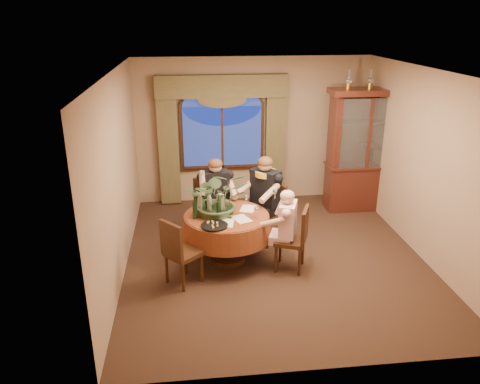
{
  "coord_description": "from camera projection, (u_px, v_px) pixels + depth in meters",
  "views": [
    {
      "loc": [
        -1.25,
        -6.33,
        3.51
      ],
      "look_at": [
        -0.53,
        -0.03,
        1.1
      ],
      "focal_mm": 35.0,
      "sensor_mm": 36.0,
      "label": 1
    }
  ],
  "objects": [
    {
      "name": "person_pink",
      "position": [
        287.0,
        230.0,
        6.74
      ],
      "size": [
        0.52,
        0.54,
        1.21
      ],
      "primitive_type": null,
      "rotation": [
        0.0,
        0.0,
        1.22
      ],
      "color": "beige",
      "rests_on": "floor"
    },
    {
      "name": "person_scarf",
      "position": [
        265.0,
        199.0,
        7.55
      ],
      "size": [
        0.7,
        0.7,
        1.44
      ],
      "primitive_type": null,
      "rotation": [
        0.0,
        0.0,
        -3.97
      ],
      "color": "black",
      "rests_on": "floor"
    },
    {
      "name": "oil_lamp_center",
      "position": [
        371.0,
        79.0,
        8.22
      ],
      "size": [
        0.11,
        0.11,
        0.34
      ],
      "primitive_type": null,
      "color": "#A5722D",
      "rests_on": "china_cabinet"
    },
    {
      "name": "wine_glass_person_pink",
      "position": [
        256.0,
        212.0,
        6.76
      ],
      "size": [
        0.07,
        0.07,
        0.18
      ],
      "primitive_type": null,
      "color": "silver",
      "rests_on": "dining_table"
    },
    {
      "name": "wine_bottle_3",
      "position": [
        207.0,
        201.0,
        6.96
      ],
      "size": [
        0.07,
        0.07,
        0.33
      ],
      "primitive_type": "cylinder",
      "color": "black",
      "rests_on": "dining_table"
    },
    {
      "name": "wine_glass_person_scarf",
      "position": [
        246.0,
        201.0,
        7.17
      ],
      "size": [
        0.07,
        0.07,
        0.18
      ],
      "primitive_type": null,
      "color": "silver",
      "rests_on": "dining_table"
    },
    {
      "name": "wine_bottle_0",
      "position": [
        200.0,
        203.0,
        6.87
      ],
      "size": [
        0.07,
        0.07,
        0.33
      ],
      "primitive_type": "cylinder",
      "color": "tan",
      "rests_on": "dining_table"
    },
    {
      "name": "china_cabinet",
      "position": [
        364.0,
        151.0,
        8.69
      ],
      "size": [
        1.41,
        0.56,
        2.28
      ],
      "primitive_type": "cube",
      "color": "#381610",
      "rests_on": "floor"
    },
    {
      "name": "wine_bottle_1",
      "position": [
        219.0,
        207.0,
        6.74
      ],
      "size": [
        0.07,
        0.07,
        0.33
      ],
      "primitive_type": "cylinder",
      "color": "black",
      "rests_on": "dining_table"
    },
    {
      "name": "stoneware_vase",
      "position": [
        220.0,
        203.0,
        6.97
      ],
      "size": [
        0.14,
        0.14,
        0.27
      ],
      "primitive_type": null,
      "color": "tan",
      "rests_on": "dining_table"
    },
    {
      "name": "window",
      "position": [
        222.0,
        137.0,
        8.99
      ],
      "size": [
        1.62,
        0.1,
        1.32
      ],
      "primitive_type": null,
      "color": "navy",
      "rests_on": "wall_back"
    },
    {
      "name": "wine_bottle_4",
      "position": [
        195.0,
        208.0,
        6.72
      ],
      "size": [
        0.07,
        0.07,
        0.33
      ],
      "primitive_type": "cylinder",
      "color": "black",
      "rests_on": "dining_table"
    },
    {
      "name": "tasting_paper_2",
      "position": [
        226.0,
        223.0,
        6.61
      ],
      "size": [
        0.26,
        0.33,
        0.0
      ],
      "primitive_type": "cube",
      "rotation": [
        0.0,
        0.0,
        -0.19
      ],
      "color": "white",
      "rests_on": "dining_table"
    },
    {
      "name": "wine_bottle_2",
      "position": [
        209.0,
        203.0,
        6.88
      ],
      "size": [
        0.07,
        0.07,
        0.33
      ],
      "primitive_type": "cylinder",
      "color": "tan",
      "rests_on": "dining_table"
    },
    {
      "name": "drapery_right",
      "position": [
        275.0,
        143.0,
        9.1
      ],
      "size": [
        0.38,
        0.14,
        2.32
      ],
      "primitive_type": "cube",
      "color": "brown",
      "rests_on": "floor"
    },
    {
      "name": "dining_table",
      "position": [
        227.0,
        238.0,
        7.02
      ],
      "size": [
        1.5,
        1.5,
        0.75
      ],
      "primitive_type": "cylinder",
      "rotation": [
        0.0,
        0.0,
        -0.12
      ],
      "color": "maroon",
      "rests_on": "floor"
    },
    {
      "name": "ceiling",
      "position": [
        279.0,
        71.0,
        6.27
      ],
      "size": [
        5.0,
        5.0,
        0.0
      ],
      "primitive_type": "plane",
      "rotation": [
        3.14,
        0.0,
        0.0
      ],
      "color": "white",
      "rests_on": "wall_back"
    },
    {
      "name": "person_back",
      "position": [
        216.0,
        198.0,
        7.67
      ],
      "size": [
        0.55,
        0.51,
        1.37
      ],
      "primitive_type": null,
      "rotation": [
        0.0,
        0.0,
        -3.01
      ],
      "color": "black",
      "rests_on": "floor"
    },
    {
      "name": "chair_back",
      "position": [
        209.0,
        208.0,
        7.83
      ],
      "size": [
        0.5,
        0.5,
        0.96
      ],
      "primitive_type": "cube",
      "rotation": [
        0.0,
        0.0,
        -2.92
      ],
      "color": "black",
      "rests_on": "floor"
    },
    {
      "name": "wine_glass_person_back",
      "position": [
        220.0,
        198.0,
        7.26
      ],
      "size": [
        0.07,
        0.07,
        0.18
      ],
      "primitive_type": null,
      "color": "silver",
      "rests_on": "dining_table"
    },
    {
      "name": "arched_transom",
      "position": [
        222.0,
        97.0,
        8.72
      ],
      "size": [
        1.6,
        0.06,
        0.44
      ],
      "primitive_type": null,
      "color": "navy",
      "rests_on": "wall_back"
    },
    {
      "name": "tasting_paper_0",
      "position": [
        241.0,
        219.0,
        6.74
      ],
      "size": [
        0.31,
        0.36,
        0.0
      ],
      "primitive_type": "cube",
      "rotation": [
        0.0,
        0.0,
        0.39
      ],
      "color": "white",
      "rests_on": "dining_table"
    },
    {
      "name": "chair_back_right",
      "position": [
        267.0,
        215.0,
        7.56
      ],
      "size": [
        0.59,
        0.59,
        0.96
      ],
      "primitive_type": "cube",
      "rotation": [
        0.0,
        0.0,
        -4.07
      ],
      "color": "black",
      "rests_on": "floor"
    },
    {
      "name": "floor",
      "position": [
        274.0,
        256.0,
        7.26
      ],
      "size": [
        5.0,
        5.0,
        0.0
      ],
      "primitive_type": "plane",
      "color": "black",
      "rests_on": "ground"
    },
    {
      "name": "chair_right",
      "position": [
        290.0,
        239.0,
        6.75
      ],
      "size": [
        0.55,
        0.55,
        0.96
      ],
      "primitive_type": "cube",
      "rotation": [
        0.0,
        0.0,
        1.19
      ],
      "color": "black",
      "rests_on": "floor"
    },
    {
      "name": "wall_right",
      "position": [
        424.0,
        165.0,
        7.0
      ],
      "size": [
        0.0,
        5.0,
        5.0
      ],
      "primitive_type": "plane",
      "rotation": [
        1.57,
        0.0,
        -1.57
      ],
      "color": "#977558",
      "rests_on": "ground"
    },
    {
      "name": "drapery_left",
      "position": [
        169.0,
        146.0,
        8.88
      ],
      "size": [
        0.38,
        0.14,
        2.32
      ],
      "primitive_type": "cube",
      "color": "brown",
      "rests_on": "floor"
    },
    {
      "name": "cheese_platter",
      "position": [
        214.0,
        226.0,
        6.51
      ],
      "size": [
        0.38,
        0.38,
        0.02
      ],
      "primitive_type": "cylinder",
      "color": "black",
      "rests_on": "dining_table"
    },
    {
      "name": "chair_front_left",
      "position": [
        183.0,
        251.0,
        6.39
      ],
      "size": [
        0.59,
        0.59,
        0.96
      ],
      "primitive_type": "cube",
      "rotation": [
        0.0,
        0.0,
        -0.85
      ],
      "color": "black",
      "rests_on": "floor"
    },
    {
      "name": "tasting_paper_1",
      "position": [
        248.0,
        209.0,
        7.1
      ],
      "size": [
        0.29,
        0.35,
        0.0
      ],
      "primitive_type": "cube",
      "rotation": [
        0.0,
        0.0,
        -0.32
      ],
      "color": "white",
      "rests_on": "dining_table"
    },
    {
      "name": "wall_back",
      "position": [
        253.0,
        131.0,
        9.09
      ],
      "size": [
        4.5,
        0.0,
        4.5
      ],
      "primitive_type": "plane",
      "rotation": [
        1.57,
        0.0,
        0.0
      ],
      "color": "#977558",
      "rests_on": "ground"
    },
    {
      "name": "olive_bowl",
      "position": [
        228.0,
        215.0,
        6.82
      ],
      "size": [
        0.17,
        0.17,
        0.05
      ],
      "primitive_type": "imported",
      "color": "#52572B",
      "rests_on": "dining_table"
    },
    {
      "name": "oil_lamp_right",
      "position": [
        392.0,
        78.0,
        8.27
      ],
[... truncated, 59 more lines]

